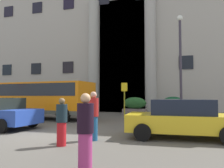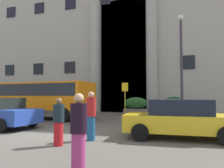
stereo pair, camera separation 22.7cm
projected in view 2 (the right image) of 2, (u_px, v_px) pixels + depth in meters
The scene contains 13 objects.
ground_plane at pixel (43, 136), 9.03m from camera, with size 80.00×64.00×0.12m, color #524E48.
office_building_facade at pixel (133, 21), 26.21m from camera, with size 34.74×9.79×21.07m.
orange_minibus at pixel (46, 97), 15.49m from camera, with size 6.92×3.12×2.52m.
bus_stop_sign at pixel (125, 96), 15.71m from camera, with size 0.44×0.08×2.54m.
hedge_planter_far_west at pixel (77, 106), 19.98m from camera, with size 1.90×0.80×1.34m.
hedge_planter_entrance_left at pixel (18, 105), 22.48m from camera, with size 1.70×0.88×1.46m.
hedge_planter_east at pixel (174, 107), 17.45m from camera, with size 1.88×0.92×1.55m.
hedge_planter_entrance_right at pixel (136, 106), 18.35m from camera, with size 1.99×0.77×1.49m.
parked_compact_extra at pixel (180, 118), 8.36m from camera, with size 4.22×2.24×1.47m.
pedestrian_man_crossing at pixel (91, 116), 7.97m from camera, with size 0.36×0.36×1.76m.
pedestrian_child_trailing at pixel (79, 132), 4.69m from camera, with size 0.36×0.36×1.66m.
pedestrian_woman_with_bag at pixel (59, 122), 7.12m from camera, with size 0.36×0.36×1.54m.
lamppost_plaza_centre at pixel (181, 58), 15.38m from camera, with size 0.40×0.40×7.33m.
Camera 2 is at (5.50, -7.83, 1.61)m, focal length 35.26 mm.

